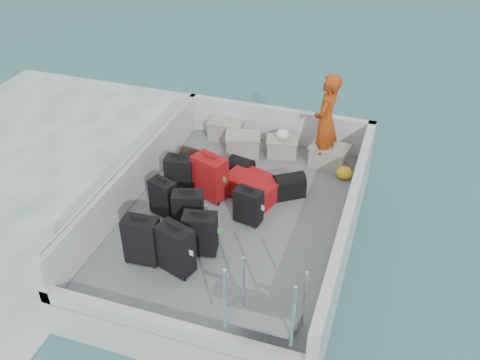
# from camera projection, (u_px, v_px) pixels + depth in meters

# --- Properties ---
(ground) EXTENTS (160.00, 160.00, 0.00)m
(ground) POSITION_uv_depth(u_px,v_px,m) (236.00, 245.00, 8.73)
(ground) COLOR #154C4C
(ground) RESTS_ON ground
(ferry_hull) EXTENTS (3.60, 5.00, 0.60)m
(ferry_hull) POSITION_uv_depth(u_px,v_px,m) (236.00, 231.00, 8.56)
(ferry_hull) COLOR silver
(ferry_hull) RESTS_ON ground
(deck) EXTENTS (3.30, 4.70, 0.02)m
(deck) POSITION_uv_depth(u_px,v_px,m) (236.00, 216.00, 8.39)
(deck) COLOR slate
(deck) RESTS_ON ferry_hull
(deck_fittings) EXTENTS (3.60, 5.00, 0.90)m
(deck_fittings) POSITION_uv_depth(u_px,v_px,m) (251.00, 213.00, 7.83)
(deck_fittings) COLOR #BBC0C0
(deck_fittings) RESTS_ON deck
(suitcase_0) EXTENTS (0.49, 0.30, 0.73)m
(suitcase_0) POSITION_uv_depth(u_px,v_px,m) (142.00, 241.00, 7.33)
(suitcase_0) COLOR black
(suitcase_0) RESTS_ON deck
(suitcase_1) EXTENTS (0.46, 0.35, 0.62)m
(suitcase_1) POSITION_uv_depth(u_px,v_px,m) (163.00, 198.00, 8.24)
(suitcase_1) COLOR black
(suitcase_1) RESTS_ON deck
(suitcase_2) EXTENTS (0.48, 0.32, 0.65)m
(suitcase_2) POSITION_uv_depth(u_px,v_px,m) (180.00, 175.00, 8.73)
(suitcase_2) COLOR black
(suitcase_2) RESTS_ON deck
(suitcase_3) EXTENTS (0.55, 0.42, 0.73)m
(suitcase_3) POSITION_uv_depth(u_px,v_px,m) (176.00, 249.00, 7.18)
(suitcase_3) COLOR black
(suitcase_3) RESTS_ON deck
(suitcase_4) EXTENTS (0.51, 0.39, 0.67)m
(suitcase_4) POSITION_uv_depth(u_px,v_px,m) (188.00, 212.00, 7.92)
(suitcase_4) COLOR black
(suitcase_4) RESTS_ON deck
(suitcase_5) EXTENTS (0.61, 0.49, 0.74)m
(suitcase_5) POSITION_uv_depth(u_px,v_px,m) (210.00, 177.00, 8.60)
(suitcase_5) COLOR #A00C18
(suitcase_5) RESTS_ON deck
(suitcase_6) EXTENTS (0.52, 0.38, 0.66)m
(suitcase_6) POSITION_uv_depth(u_px,v_px,m) (200.00, 234.00, 7.51)
(suitcase_6) COLOR black
(suitcase_6) RESTS_ON deck
(suitcase_7) EXTENTS (0.45, 0.31, 0.58)m
(suitcase_7) POSITION_uv_depth(u_px,v_px,m) (248.00, 206.00, 8.09)
(suitcase_7) COLOR black
(suitcase_7) RESTS_ON deck
(suitcase_8) EXTENTS (1.01, 0.83, 0.34)m
(suitcase_8) POSITION_uv_depth(u_px,v_px,m) (253.00, 186.00, 8.73)
(suitcase_8) COLOR #A00C18
(suitcase_8) RESTS_ON deck
(duffel_0) EXTENTS (0.57, 0.38, 0.32)m
(duffel_0) POSITION_uv_depth(u_px,v_px,m) (196.00, 163.00, 9.34)
(duffel_0) COLOR black
(duffel_0) RESTS_ON deck
(duffel_1) EXTENTS (0.45, 0.37, 0.32)m
(duffel_1) POSITION_uv_depth(u_px,v_px,m) (241.00, 171.00, 9.13)
(duffel_1) COLOR black
(duffel_1) RESTS_ON deck
(duffel_2) EXTENTS (0.58, 0.53, 0.32)m
(duffel_2) POSITION_uv_depth(u_px,v_px,m) (289.00, 187.00, 8.73)
(duffel_2) COLOR black
(duffel_2) RESTS_ON deck
(crate_0) EXTENTS (0.62, 0.44, 0.37)m
(crate_0) POSITION_uv_depth(u_px,v_px,m) (226.00, 130.00, 10.24)
(crate_0) COLOR #ADA696
(crate_0) RESTS_ON deck
(crate_1) EXTENTS (0.68, 0.56, 0.36)m
(crate_1) POSITION_uv_depth(u_px,v_px,m) (243.00, 145.00, 9.81)
(crate_1) COLOR #ADA696
(crate_1) RESTS_ON deck
(crate_2) EXTENTS (0.59, 0.47, 0.32)m
(crate_2) POSITION_uv_depth(u_px,v_px,m) (282.00, 148.00, 9.76)
(crate_2) COLOR #ADA696
(crate_2) RESTS_ON deck
(crate_3) EXTENTS (0.67, 0.51, 0.37)m
(crate_3) POSITION_uv_depth(u_px,v_px,m) (329.00, 157.00, 9.46)
(crate_3) COLOR #ADA696
(crate_3) RESTS_ON deck
(yellow_bag) EXTENTS (0.28, 0.26, 0.22)m
(yellow_bag) POSITION_uv_depth(u_px,v_px,m) (344.00, 173.00, 9.17)
(yellow_bag) COLOR yellow
(yellow_bag) RESTS_ON deck
(white_bag) EXTENTS (0.24, 0.24, 0.18)m
(white_bag) POSITION_uv_depth(u_px,v_px,m) (283.00, 136.00, 9.62)
(white_bag) COLOR white
(white_bag) RESTS_ON crate_2
(passenger) EXTENTS (0.49, 0.68, 1.72)m
(passenger) POSITION_uv_depth(u_px,v_px,m) (326.00, 122.00, 9.12)
(passenger) COLOR #E35415
(passenger) RESTS_ON deck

